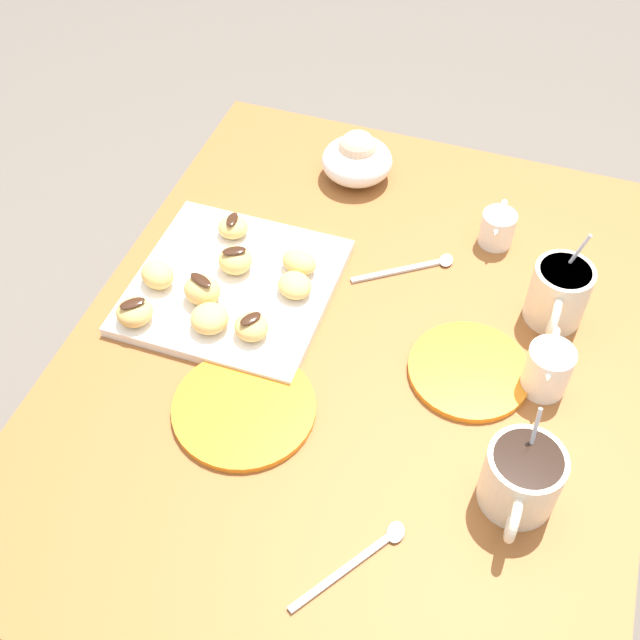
# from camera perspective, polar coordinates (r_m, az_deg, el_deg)

# --- Properties ---
(ground_plane) EXTENTS (8.00, 8.00, 0.00)m
(ground_plane) POSITION_cam_1_polar(r_m,az_deg,el_deg) (1.74, 1.78, -17.63)
(ground_plane) COLOR #665B51
(dining_table) EXTENTS (0.98, 0.78, 0.74)m
(dining_table) POSITION_cam_1_polar(r_m,az_deg,el_deg) (1.21, 2.46, -6.43)
(dining_table) COLOR #935628
(dining_table) RESTS_ON ground_plane
(pastry_plate_square) EXTENTS (0.28, 0.28, 0.02)m
(pastry_plate_square) POSITION_cam_1_polar(r_m,az_deg,el_deg) (1.17, -6.18, 2.40)
(pastry_plate_square) COLOR white
(pastry_plate_square) RESTS_ON dining_table
(coffee_mug_cream_left) EXTENTS (0.12, 0.08, 0.14)m
(coffee_mug_cream_left) POSITION_cam_1_polar(r_m,az_deg,el_deg) (1.14, 16.68, 1.84)
(coffee_mug_cream_left) COLOR silver
(coffee_mug_cream_left) RESTS_ON dining_table
(coffee_mug_cream_right) EXTENTS (0.13, 0.09, 0.13)m
(coffee_mug_cream_right) POSITION_cam_1_polar(r_m,az_deg,el_deg) (0.96, 14.20, -10.89)
(coffee_mug_cream_right) COLOR silver
(coffee_mug_cream_right) RESTS_ON dining_table
(cream_pitcher_white) EXTENTS (0.10, 0.06, 0.07)m
(cream_pitcher_white) POSITION_cam_1_polar(r_m,az_deg,el_deg) (1.07, 15.98, -3.24)
(cream_pitcher_white) COLOR white
(cream_pitcher_white) RESTS_ON dining_table
(ice_cream_bowl) EXTENTS (0.12, 0.12, 0.09)m
(ice_cream_bowl) POSITION_cam_1_polar(r_m,az_deg,el_deg) (1.33, 2.66, 11.45)
(ice_cream_bowl) COLOR white
(ice_cream_bowl) RESTS_ON dining_table
(chocolate_sauce_pitcher) EXTENTS (0.09, 0.05, 0.06)m
(chocolate_sauce_pitcher) POSITION_cam_1_polar(r_m,az_deg,el_deg) (1.25, 12.58, 6.54)
(chocolate_sauce_pitcher) COLOR white
(chocolate_sauce_pitcher) RESTS_ON dining_table
(saucer_orange_left) EXTENTS (0.16, 0.16, 0.01)m
(saucer_orange_left) POSITION_cam_1_polar(r_m,az_deg,el_deg) (1.08, 10.60, -3.56)
(saucer_orange_left) COLOR orange
(saucer_orange_left) RESTS_ON dining_table
(saucer_orange_right) EXTENTS (0.19, 0.19, 0.01)m
(saucer_orange_right) POSITION_cam_1_polar(r_m,az_deg,el_deg) (1.03, -5.45, -6.29)
(saucer_orange_right) COLOR orange
(saucer_orange_right) RESTS_ON dining_table
(loose_spoon_near_saucer) EXTENTS (0.14, 0.10, 0.01)m
(loose_spoon_near_saucer) POSITION_cam_1_polar(r_m,az_deg,el_deg) (0.93, 3.09, -16.49)
(loose_spoon_near_saucer) COLOR silver
(loose_spoon_near_saucer) RESTS_ON dining_table
(loose_spoon_by_plate) EXTENTS (0.10, 0.14, 0.01)m
(loose_spoon_by_plate) POSITION_cam_1_polar(r_m,az_deg,el_deg) (1.20, 6.89, 3.79)
(loose_spoon_by_plate) COLOR silver
(loose_spoon_by_plate) RESTS_ON dining_table
(beignet_0) EXTENTS (0.07, 0.07, 0.03)m
(beignet_0) POSITION_cam_1_polar(r_m,az_deg,el_deg) (1.12, -13.10, 0.56)
(beignet_0) COLOR #E5B260
(beignet_0) RESTS_ON pastry_plate_square
(chocolate_drizzle_0) EXTENTS (0.04, 0.04, 0.00)m
(chocolate_drizzle_0) POSITION_cam_1_polar(r_m,az_deg,el_deg) (1.11, -13.26, 1.17)
(chocolate_drizzle_0) COLOR #381E11
(chocolate_drizzle_0) RESTS_ON beignet_0
(beignet_1) EXTENTS (0.06, 0.06, 0.03)m
(beignet_1) POSITION_cam_1_polar(r_m,az_deg,el_deg) (1.22, -6.23, 6.61)
(beignet_1) COLOR #E5B260
(beignet_1) RESTS_ON pastry_plate_square
(chocolate_drizzle_1) EXTENTS (0.03, 0.02, 0.00)m
(chocolate_drizzle_1) POSITION_cam_1_polar(r_m,az_deg,el_deg) (1.21, -6.29, 7.16)
(chocolate_drizzle_1) COLOR #381E11
(chocolate_drizzle_1) RESTS_ON beignet_1
(beignet_2) EXTENTS (0.06, 0.06, 0.04)m
(beignet_2) POSITION_cam_1_polar(r_m,az_deg,el_deg) (1.13, -8.40, 2.13)
(beignet_2) COLOR #E5B260
(beignet_2) RESTS_ON pastry_plate_square
(chocolate_drizzle_2) EXTENTS (0.03, 0.04, 0.00)m
(chocolate_drizzle_2) POSITION_cam_1_polar(r_m,az_deg,el_deg) (1.11, -8.52, 2.86)
(chocolate_drizzle_2) COLOR #381E11
(chocolate_drizzle_2) RESTS_ON beignet_2
(beignet_3) EXTENTS (0.07, 0.07, 0.03)m
(beignet_3) POSITION_cam_1_polar(r_m,az_deg,el_deg) (1.08, -4.92, -0.48)
(beignet_3) COLOR #E5B260
(beignet_3) RESTS_ON pastry_plate_square
(chocolate_drizzle_3) EXTENTS (0.04, 0.03, 0.00)m
(chocolate_drizzle_3) POSITION_cam_1_polar(r_m,az_deg,el_deg) (1.07, -4.98, 0.10)
(chocolate_drizzle_3) COLOR #381E11
(chocolate_drizzle_3) RESTS_ON beignet_3
(beignet_4) EXTENTS (0.07, 0.07, 0.04)m
(beignet_4) POSITION_cam_1_polar(r_m,az_deg,el_deg) (1.17, -6.07, 4.27)
(beignet_4) COLOR #E5B260
(beignet_4) RESTS_ON pastry_plate_square
(chocolate_drizzle_4) EXTENTS (0.03, 0.04, 0.00)m
(chocolate_drizzle_4) POSITION_cam_1_polar(r_m,az_deg,el_deg) (1.15, -6.15, 4.94)
(chocolate_drizzle_4) COLOR #381E11
(chocolate_drizzle_4) RESTS_ON beignet_4
(beignet_5) EXTENTS (0.07, 0.07, 0.03)m
(beignet_5) POSITION_cam_1_polar(r_m,az_deg,el_deg) (1.13, -1.82, 2.49)
(beignet_5) COLOR #E5B260
(beignet_5) RESTS_ON pastry_plate_square
(beignet_6) EXTENTS (0.05, 0.06, 0.03)m
(beignet_6) POSITION_cam_1_polar(r_m,az_deg,el_deg) (1.16, -1.50, 4.15)
(beignet_6) COLOR #E5B260
(beignet_6) RESTS_ON pastry_plate_square
(beignet_7) EXTENTS (0.07, 0.07, 0.03)m
(beignet_7) POSITION_cam_1_polar(r_m,az_deg,el_deg) (1.10, -7.89, 0.11)
(beignet_7) COLOR #E5B260
(beignet_7) RESTS_ON pastry_plate_square
(beignet_8) EXTENTS (0.06, 0.07, 0.03)m
(beignet_8) POSITION_cam_1_polar(r_m,az_deg,el_deg) (1.16, -11.53, 3.19)
(beignet_8) COLOR #E5B260
(beignet_8) RESTS_ON pastry_plate_square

